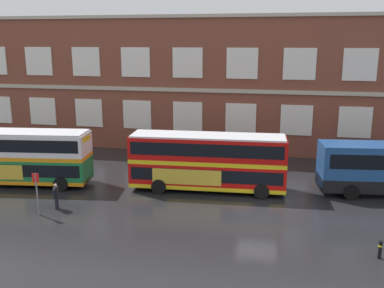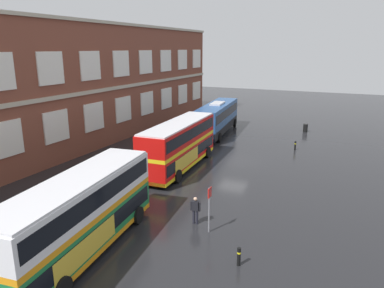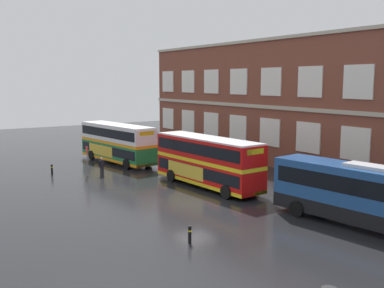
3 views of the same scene
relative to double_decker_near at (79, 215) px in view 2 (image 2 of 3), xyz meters
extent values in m
plane|color=black|center=(18.04, -0.12, -2.15)|extent=(120.00, 120.00, 0.00)
cube|color=brown|center=(15.59, 15.88, 4.11)|extent=(55.28, 8.00, 12.53)
cube|color=#B2A893|center=(15.59, 11.80, 3.86)|extent=(55.28, 0.16, 0.36)
cube|color=#B2A893|center=(15.59, 11.83, 10.53)|extent=(55.28, 0.28, 0.30)
cube|color=silver|center=(5.54, 11.82, 1.36)|extent=(2.81, 0.12, 2.76)
cube|color=silver|center=(10.57, 11.82, 1.36)|extent=(2.81, 0.12, 2.76)
cube|color=silver|center=(15.59, 11.82, 1.36)|extent=(2.81, 0.12, 2.76)
cube|color=silver|center=(20.62, 11.82, 1.36)|extent=(2.81, 0.12, 2.76)
cube|color=silver|center=(25.64, 11.82, 1.36)|extent=(2.81, 0.12, 2.76)
cube|color=silver|center=(30.67, 11.82, 1.36)|extent=(2.81, 0.12, 2.76)
cube|color=silver|center=(35.69, 11.82, 1.36)|extent=(2.81, 0.12, 2.76)
cube|color=silver|center=(40.72, 11.82, 1.36)|extent=(2.81, 0.12, 2.76)
cube|color=silver|center=(10.57, 11.82, 6.37)|extent=(2.81, 0.12, 2.76)
cube|color=silver|center=(15.59, 11.82, 6.37)|extent=(2.81, 0.12, 2.76)
cube|color=silver|center=(20.62, 11.82, 6.37)|extent=(2.81, 0.12, 2.76)
cube|color=silver|center=(25.64, 11.82, 6.37)|extent=(2.81, 0.12, 2.76)
cube|color=silver|center=(30.67, 11.82, 6.37)|extent=(2.81, 0.12, 2.76)
cube|color=silver|center=(35.69, 11.82, 6.37)|extent=(2.81, 0.12, 2.76)
cube|color=silver|center=(40.72, 11.82, 6.37)|extent=(2.81, 0.12, 2.76)
cube|color=#197038|center=(0.00, 0.00, -0.92)|extent=(11.23, 3.90, 1.75)
cube|color=black|center=(0.00, 0.00, -0.71)|extent=(10.80, 3.89, 0.90)
cube|color=orange|center=(0.00, 0.00, 0.10)|extent=(11.23, 3.90, 0.30)
cube|color=silver|center=(0.00, 0.00, 1.03)|extent=(11.23, 3.90, 1.55)
cube|color=black|center=(0.00, 0.00, 1.10)|extent=(10.80, 3.89, 0.90)
cube|color=orange|center=(0.00, 0.00, -1.66)|extent=(11.23, 3.92, 0.28)
cube|color=silver|center=(0.00, 0.00, 1.86)|extent=(11.00, 3.78, 0.12)
cube|color=gold|center=(-1.15, -1.44, -0.84)|extent=(4.81, 0.63, 1.10)
cube|color=yellow|center=(5.42, 0.68, 1.45)|extent=(0.27, 1.65, 0.40)
cylinder|color=black|center=(3.98, -0.78, -1.63)|extent=(1.07, 0.45, 1.04)
cylinder|color=black|center=(3.66, 1.75, -1.63)|extent=(1.07, 0.45, 1.04)
cylinder|color=black|center=(-3.12, -1.68, -1.63)|extent=(1.07, 0.45, 1.04)
cylinder|color=black|center=(-3.44, 0.85, -1.63)|extent=(1.07, 0.45, 1.04)
cube|color=red|center=(14.22, 1.59, -0.92)|extent=(11.13, 3.19, 1.75)
cube|color=black|center=(14.22, 1.59, -0.71)|extent=(10.69, 3.21, 0.90)
cube|color=yellow|center=(14.22, 1.59, 0.10)|extent=(11.13, 3.19, 0.30)
cube|color=red|center=(14.22, 1.59, 1.03)|extent=(11.13, 3.19, 1.55)
cube|color=black|center=(14.22, 1.59, 1.10)|extent=(10.69, 3.21, 0.90)
cube|color=yellow|center=(14.22, 1.59, -1.66)|extent=(11.13, 3.21, 0.28)
cube|color=silver|center=(14.22, 1.59, 1.86)|extent=(10.91, 3.08, 0.12)
cube|color=gold|center=(12.98, 0.22, -0.84)|extent=(4.83, 0.31, 1.10)
cube|color=yellow|center=(19.68, 1.91, 1.45)|extent=(0.16, 1.66, 0.40)
cylinder|color=black|center=(18.14, 0.54, -1.63)|extent=(1.06, 0.38, 1.04)
cylinder|color=black|center=(17.99, 3.09, -1.63)|extent=(1.06, 0.38, 1.04)
cylinder|color=black|center=(11.00, 0.12, -1.63)|extent=(1.06, 0.38, 1.04)
cylinder|color=black|center=(10.85, 2.67, -1.63)|extent=(1.06, 0.38, 1.04)
cube|color=navy|center=(28.00, 3.36, -0.15)|extent=(12.22, 3.96, 3.20)
cube|color=black|center=(28.00, 3.36, 0.49)|extent=(11.51, 3.92, 1.00)
cube|color=black|center=(28.00, 3.36, -1.30)|extent=(12.22, 3.98, 0.90)
cube|color=silver|center=(28.00, 3.36, 1.55)|extent=(3.01, 1.61, 0.20)
cylinder|color=black|center=(32.68, 2.63, -1.63)|extent=(1.07, 0.44, 1.04)
cylinder|color=black|center=(32.38, 5.17, -1.63)|extent=(1.07, 0.44, 1.04)
cylinder|color=black|center=(24.11, 1.60, -1.63)|extent=(1.07, 0.44, 1.04)
cylinder|color=black|center=(23.80, 4.13, -1.63)|extent=(1.07, 0.44, 1.04)
cylinder|color=black|center=(5.35, -3.84, -1.72)|extent=(0.18, 0.18, 0.85)
cylinder|color=black|center=(5.37, -4.04, -1.72)|extent=(0.18, 0.18, 0.85)
cube|color=black|center=(5.36, -3.94, -1.00)|extent=(0.29, 0.43, 0.60)
cylinder|color=black|center=(5.33, -3.68, -1.03)|extent=(0.12, 0.12, 0.57)
cylinder|color=black|center=(5.39, -4.20, -1.03)|extent=(0.12, 0.12, 0.57)
sphere|color=tan|center=(5.36, -3.94, -0.56)|extent=(0.22, 0.22, 0.22)
cylinder|color=slate|center=(4.75, -5.06, -0.80)|extent=(0.10, 0.10, 2.70)
cube|color=red|center=(4.75, -5.08, 0.27)|extent=(0.44, 0.04, 0.56)
cylinder|color=black|center=(33.34, -6.41, -1.67)|extent=(0.56, 0.56, 0.95)
cylinder|color=black|center=(33.34, -6.41, -1.16)|extent=(0.60, 0.60, 0.08)
cylinder|color=black|center=(24.28, -6.65, -1.67)|extent=(0.18, 0.18, 0.95)
cylinder|color=yellow|center=(24.28, -6.65, -1.47)|extent=(0.19, 0.19, 0.08)
cylinder|color=black|center=(2.32, -7.61, -1.67)|extent=(0.18, 0.18, 0.95)
cylinder|color=yellow|center=(2.32, -7.61, -1.47)|extent=(0.19, 0.19, 0.08)
camera|label=1|loc=(19.08, -27.57, 8.41)|focal=40.30mm
camera|label=2|loc=(-12.60, -12.01, 8.06)|focal=33.79mm
camera|label=3|loc=(43.61, -19.22, 6.44)|focal=42.08mm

